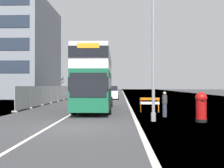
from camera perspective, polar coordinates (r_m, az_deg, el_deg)
ground at (r=13.16m, az=-5.08°, el=-9.67°), size 140.00×280.00×0.10m
double_decker_bus at (r=21.93m, az=-3.75°, el=1.07°), size 3.00×11.08×4.95m
lamppost_foreground at (r=15.29m, az=9.14°, el=6.61°), size 0.29×0.70×8.34m
red_pillar_postbox at (r=15.55m, az=19.13°, el=-4.55°), size 0.66×0.66×1.71m
roadworks_barrier at (r=20.37m, az=8.31°, el=-4.22°), size 1.55×0.55×1.14m
construction_site_fence at (r=34.42m, az=-12.00°, el=-2.16°), size 0.44×27.40×2.09m
car_oncoming_near at (r=39.31m, az=0.08°, el=-2.01°), size 1.92×3.83×2.04m
car_receding_mid at (r=48.28m, az=-4.58°, el=-1.64°), size 1.94×4.06×2.19m
bare_tree_far_verge_near at (r=46.02m, az=-15.72°, el=0.15°), size 2.09×2.18×5.11m
bare_tree_far_verge_mid at (r=65.45m, az=-11.80°, el=-0.32°), size 3.15×3.06×4.19m
pedestrian_at_kerb at (r=17.48m, az=11.57°, el=-4.42°), size 0.34×0.34×1.68m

